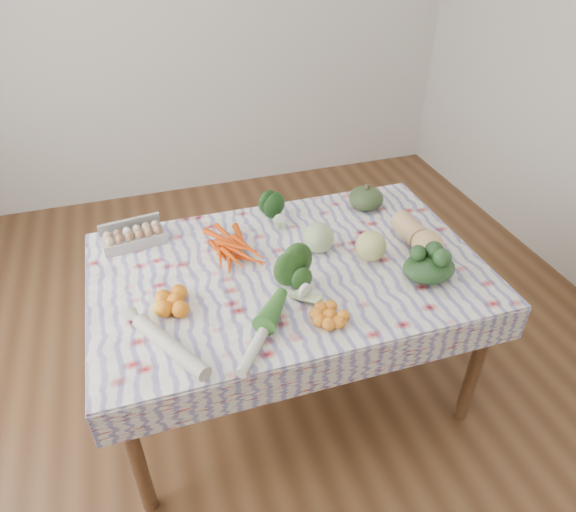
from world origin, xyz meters
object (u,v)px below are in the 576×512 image
object	(u,v)px
dining_table	(288,282)
egg_carton	(134,238)
kabocha_squash	(366,198)
butternut_squash	(418,234)
grapefruit	(371,246)
cabbage	(318,238)

from	to	relation	value
dining_table	egg_carton	distance (m)	0.73
kabocha_squash	butternut_squash	xyz separation A→B (m)	(0.08, -0.38, 0.01)
dining_table	kabocha_squash	xyz separation A→B (m)	(0.52, 0.35, 0.14)
butternut_squash	grapefruit	distance (m)	0.24
egg_carton	grapefruit	size ratio (longest dim) A/B	2.07
kabocha_squash	grapefruit	distance (m)	0.43
butternut_squash	grapefruit	world-z (taller)	butternut_squash
dining_table	butternut_squash	distance (m)	0.62
cabbage	grapefruit	xyz separation A→B (m)	(0.19, -0.13, -0.00)
egg_carton	kabocha_squash	world-z (taller)	kabocha_squash
dining_table	cabbage	size ratio (longest dim) A/B	11.51
kabocha_squash	cabbage	xyz separation A→B (m)	(-0.36, -0.27, 0.01)
dining_table	egg_carton	world-z (taller)	egg_carton
cabbage	butternut_squash	xyz separation A→B (m)	(0.43, -0.11, -0.00)
dining_table	cabbage	xyz separation A→B (m)	(0.17, 0.08, 0.15)
kabocha_squash	grapefruit	bearing A→B (deg)	-112.18
dining_table	cabbage	distance (m)	0.24
cabbage	butternut_squash	bearing A→B (deg)	-13.83
egg_carton	kabocha_squash	xyz separation A→B (m)	(1.14, -0.02, 0.02)
kabocha_squash	cabbage	world-z (taller)	cabbage
cabbage	butternut_squash	world-z (taller)	cabbage
egg_carton	kabocha_squash	size ratio (longest dim) A/B	1.60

